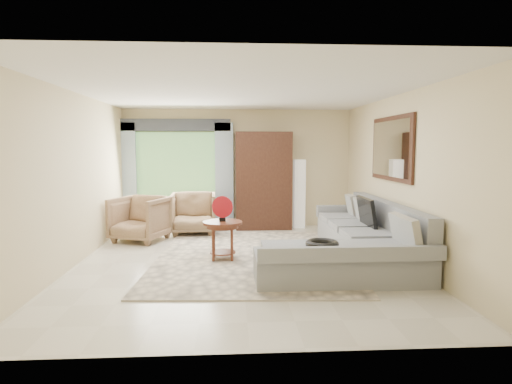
{
  "coord_description": "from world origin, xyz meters",
  "views": [
    {
      "loc": [
        -0.16,
        -6.52,
        1.77
      ],
      "look_at": [
        0.25,
        0.35,
        1.05
      ],
      "focal_mm": 30.0,
      "sensor_mm": 36.0,
      "label": 1
    }
  ],
  "objects": [
    {
      "name": "ground",
      "position": [
        0.0,
        0.0,
        0.0
      ],
      "size": [
        6.0,
        6.0,
        0.0
      ],
      "primitive_type": "plane",
      "color": "silver",
      "rests_on": "ground"
    },
    {
      "name": "armoire",
      "position": [
        0.55,
        2.72,
        1.05
      ],
      "size": [
        1.2,
        0.55,
        2.1
      ],
      "primitive_type": "cube",
      "color": "black",
      "rests_on": "ground"
    },
    {
      "name": "tv_screen",
      "position": [
        2.05,
        0.25,
        0.72
      ],
      "size": [
        0.14,
        0.74,
        0.48
      ],
      "primitive_type": "cube",
      "rotation": [
        0.0,
        -0.17,
        0.0
      ],
      "color": "black",
      "rests_on": "sectional_sofa"
    },
    {
      "name": "floor_lamp",
      "position": [
        1.35,
        2.78,
        0.75
      ],
      "size": [
        0.24,
        0.24,
        1.5
      ],
      "primitive_type": "cube",
      "color": "silver",
      "rests_on": "ground"
    },
    {
      "name": "armchair_right",
      "position": [
        -0.93,
        2.22,
        0.42
      ],
      "size": [
        0.94,
        0.97,
        0.85
      ],
      "primitive_type": "imported",
      "rotation": [
        0.0,
        0.0,
        0.04
      ],
      "color": "olive",
      "rests_on": "ground"
    },
    {
      "name": "valance",
      "position": [
        -1.35,
        2.9,
        2.25
      ],
      "size": [
        2.4,
        0.12,
        0.26
      ],
      "primitive_type": "cube",
      "color": "#1E232D",
      "rests_on": "wall_back"
    },
    {
      "name": "sectional_sofa",
      "position": [
        1.78,
        -0.18,
        0.28
      ],
      "size": [
        2.3,
        3.46,
        0.9
      ],
      "color": "gray",
      "rests_on": "ground"
    },
    {
      "name": "wall_mirror",
      "position": [
        2.46,
        0.35,
        1.75
      ],
      "size": [
        0.05,
        1.7,
        1.05
      ],
      "color": "black",
      "rests_on": "wall_right"
    },
    {
      "name": "garden_hose",
      "position": [
        1.0,
        -1.23,
        0.55
      ],
      "size": [
        0.43,
        0.43,
        0.09
      ],
      "primitive_type": "torus",
      "color": "black",
      "rests_on": "sectional_sofa"
    },
    {
      "name": "window",
      "position": [
        -1.35,
        2.97,
        1.4
      ],
      "size": [
        1.8,
        0.04,
        1.4
      ],
      "primitive_type": "cube",
      "color": "#669E59",
      "rests_on": "wall_back"
    },
    {
      "name": "curtain_left",
      "position": [
        -2.4,
        2.88,
        1.15
      ],
      "size": [
        0.4,
        0.08,
        2.3
      ],
      "primitive_type": "cube",
      "color": "#9EB7CC",
      "rests_on": "ground"
    },
    {
      "name": "curtain_right",
      "position": [
        -0.3,
        2.88,
        1.15
      ],
      "size": [
        0.4,
        0.08,
        2.3
      ],
      "primitive_type": "cube",
      "color": "#9EB7CC",
      "rests_on": "ground"
    },
    {
      "name": "armchair_left",
      "position": [
        -1.87,
        1.59,
        0.42
      ],
      "size": [
        1.18,
        1.2,
        0.85
      ],
      "primitive_type": "imported",
      "rotation": [
        0.0,
        0.0,
        -0.36
      ],
      "color": "#967952",
      "rests_on": "ground"
    },
    {
      "name": "potted_plant",
      "position": [
        -2.35,
        2.58,
        0.26
      ],
      "size": [
        0.52,
        0.47,
        0.53
      ],
      "primitive_type": "imported",
      "rotation": [
        0.0,
        0.0,
        0.13
      ],
      "color": "#999999",
      "rests_on": "ground"
    },
    {
      "name": "area_rug",
      "position": [
        0.18,
        0.24,
        0.01
      ],
      "size": [
        3.21,
        4.16,
        0.02
      ],
      "primitive_type": "cube",
      "rotation": [
        0.0,
        0.0,
        -0.05
      ],
      "color": "beige",
      "rests_on": "ground"
    },
    {
      "name": "coffee_table",
      "position": [
        -0.29,
        0.1,
        0.32
      ],
      "size": [
        0.62,
        0.62,
        0.62
      ],
      "rotation": [
        0.0,
        0.0,
        0.02
      ],
      "color": "#461F12",
      "rests_on": "ground"
    },
    {
      "name": "red_disc",
      "position": [
        -0.29,
        0.1,
        0.85
      ],
      "size": [
        0.33,
        0.13,
        0.34
      ],
      "primitive_type": "cylinder",
      "rotation": [
        1.57,
        0.0,
        -0.32
      ],
      "color": "#A01019",
      "rests_on": "coffee_table"
    }
  ]
}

